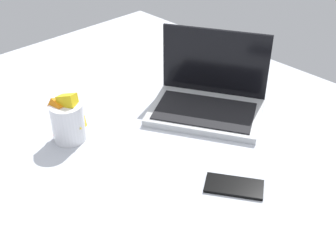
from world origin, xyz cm
name	(u,v)px	position (x,y,z in cm)	size (l,w,h in cm)	color
bed_mattress	(164,182)	(0.00, 0.00, 9.00)	(180.00, 140.00, 18.00)	#B7BCC6
laptop	(208,97)	(-7.57, 25.89, 22.41)	(40.06, 36.30, 23.00)	#B7BABC
snack_cup	(68,121)	(-24.27, -13.21, 23.91)	(10.13, 9.43, 14.37)	silver
cell_phone	(234,186)	(20.56, 3.80, 18.40)	(6.80, 14.00, 0.80)	black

